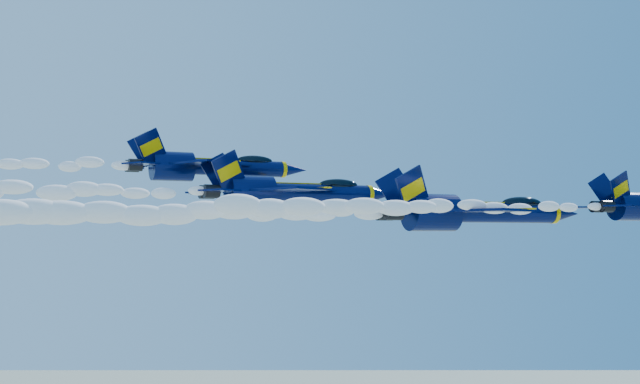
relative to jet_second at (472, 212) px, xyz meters
name	(u,v)px	position (x,y,z in m)	size (l,w,h in m)	color
smoke_trail_jet_lead	(426,206)	(-7.12, -4.63, 0.18)	(32.18, 1.56, 1.41)	white
jet_second	(472,212)	(0.00, 0.00, 0.00)	(19.26, 15.80, 7.16)	#020A36
smoke_trail_jet_second	(180,213)	(-24.33, 0.00, -0.39)	(32.18, 1.99, 1.79)	white
jet_third	(290,192)	(-11.87, 10.13, 1.85)	(18.09, 14.84, 6.72)	#020A36
jet_fourth	(209,166)	(-17.13, 16.56, 4.34)	(17.06, 14.00, 6.34)	#020A36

